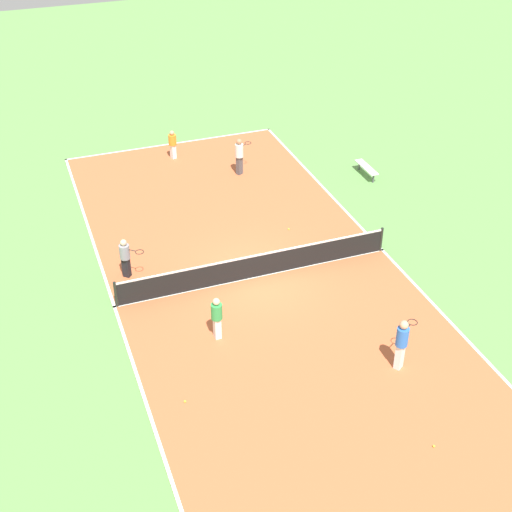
# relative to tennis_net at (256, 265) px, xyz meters

# --- Properties ---
(ground_plane) EXTENTS (80.00, 80.00, 0.00)m
(ground_plane) POSITION_rel_tennis_net_xyz_m (0.00, 0.00, -0.52)
(ground_plane) COLOR #60934C
(court_surface) EXTENTS (10.20, 23.91, 0.02)m
(court_surface) POSITION_rel_tennis_net_xyz_m (0.00, 0.00, -0.51)
(court_surface) COLOR #C66038
(court_surface) RESTS_ON ground_plane
(tennis_net) EXTENTS (10.00, 0.10, 0.98)m
(tennis_net) POSITION_rel_tennis_net_xyz_m (0.00, 0.00, 0.00)
(tennis_net) COLOR black
(tennis_net) RESTS_ON court_surface
(bench) EXTENTS (0.36, 1.63, 0.45)m
(bench) POSITION_rel_tennis_net_xyz_m (-7.30, -5.65, -0.13)
(bench) COLOR silver
(bench) RESTS_ON ground_plane
(player_far_white) EXTENTS (0.97, 0.76, 1.69)m
(player_far_white) POSITION_rel_tennis_net_xyz_m (-2.07, -7.75, 0.48)
(player_far_white) COLOR #4C4C51
(player_far_white) RESTS_ON court_surface
(player_near_blue) EXTENTS (0.96, 0.78, 1.77)m
(player_near_blue) POSITION_rel_tennis_net_xyz_m (-2.38, 5.88, 0.53)
(player_near_blue) COLOR white
(player_near_blue) RESTS_ON court_surface
(player_baseline_gray) EXTENTS (0.92, 0.86, 1.52)m
(player_baseline_gray) POSITION_rel_tennis_net_xyz_m (4.27, -1.61, 0.36)
(player_baseline_gray) COLOR black
(player_baseline_gray) RESTS_ON court_surface
(player_center_orange) EXTENTS (0.45, 0.45, 1.37)m
(player_center_orange) POSITION_rel_tennis_net_xyz_m (0.31, -10.33, 0.27)
(player_center_orange) COLOR white
(player_center_orange) RESTS_ON court_surface
(player_far_green) EXTENTS (0.37, 0.37, 1.51)m
(player_far_green) POSITION_rel_tennis_net_xyz_m (2.28, 2.68, 0.36)
(player_far_green) COLOR white
(player_far_green) RESTS_ON court_surface
(tennis_ball_near_net) EXTENTS (0.07, 0.07, 0.07)m
(tennis_ball_near_net) POSITION_rel_tennis_net_xyz_m (4.01, 5.09, -0.46)
(tennis_ball_near_net) COLOR #CCE033
(tennis_ball_near_net) RESTS_ON court_surface
(tennis_ball_midcourt) EXTENTS (0.07, 0.07, 0.07)m
(tennis_ball_midcourt) POSITION_rel_tennis_net_xyz_m (-2.30, -2.54, -0.46)
(tennis_ball_midcourt) COLOR #CCE033
(tennis_ball_midcourt) RESTS_ON court_surface
(tennis_ball_right_alley) EXTENTS (0.07, 0.07, 0.07)m
(tennis_ball_right_alley) POSITION_rel_tennis_net_xyz_m (3.61, -0.19, -0.46)
(tennis_ball_right_alley) COLOR #CCE033
(tennis_ball_right_alley) RESTS_ON court_surface
(tennis_ball_left_sideline) EXTENTS (0.07, 0.07, 0.07)m
(tennis_ball_left_sideline) POSITION_rel_tennis_net_xyz_m (-1.72, 8.92, -0.46)
(tennis_ball_left_sideline) COLOR #CCE033
(tennis_ball_left_sideline) RESTS_ON court_surface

